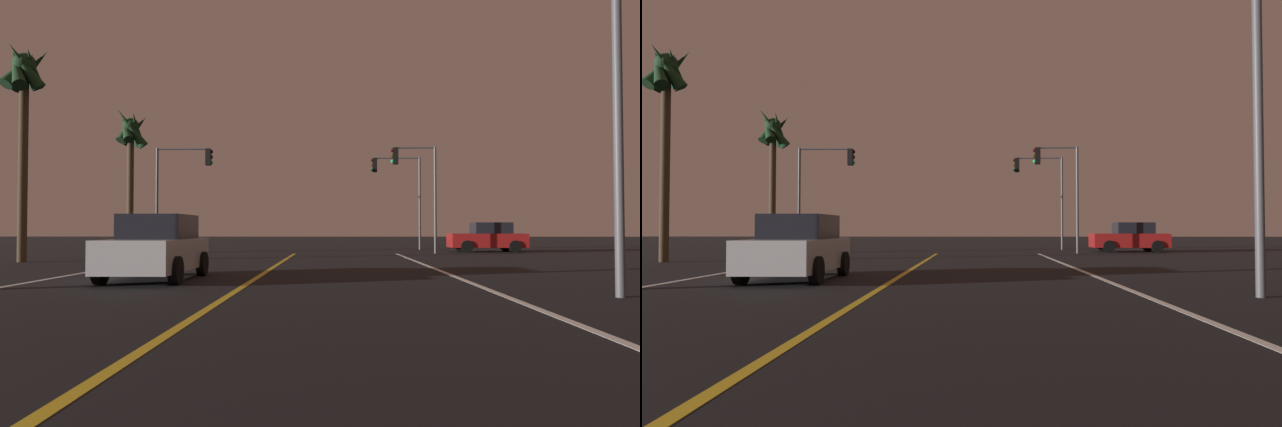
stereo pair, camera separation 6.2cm
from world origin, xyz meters
TOP-DOWN VIEW (x-y plane):
  - lane_edge_right at (5.45, 12.43)m, footprint 0.16×36.85m
  - lane_center_divider at (0.00, 12.43)m, footprint 0.16×36.85m
  - car_crossing_side at (11.02, 33.60)m, footprint 4.30×2.02m
  - car_oncoming at (-2.54, 15.29)m, footprint 2.02×4.30m
  - traffic_light_near_right at (6.51, 31.35)m, footprint 2.47×0.36m
  - traffic_light_near_left at (-6.16, 31.35)m, footprint 3.15×0.36m
  - traffic_light_far_right at (6.16, 36.85)m, footprint 3.19×0.36m
  - street_lamp_right_near at (7.16, 11.67)m, footprint 1.97×0.44m
  - palm_tree_left_mid at (-10.40, 22.97)m, footprint 2.16×2.05m
  - palm_tree_left_far at (-9.10, 31.45)m, footprint 2.10×1.95m

SIDE VIEW (x-z plane):
  - lane_edge_right at x=5.45m, z-range 0.00..0.01m
  - lane_center_divider at x=0.00m, z-range 0.00..0.01m
  - car_crossing_side at x=11.02m, z-range -0.03..1.67m
  - car_oncoming at x=-2.54m, z-range -0.03..1.67m
  - traffic_light_near_right at x=6.51m, z-range 1.35..7.15m
  - traffic_light_near_left at x=-6.16m, z-range 1.38..7.15m
  - traffic_light_far_right at x=6.16m, z-range 1.41..7.33m
  - street_lamp_right_near at x=7.16m, z-range 1.05..8.74m
  - palm_tree_left_far at x=-9.10m, z-range 2.24..10.23m
  - palm_tree_left_mid at x=-10.40m, z-range 2.59..11.47m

